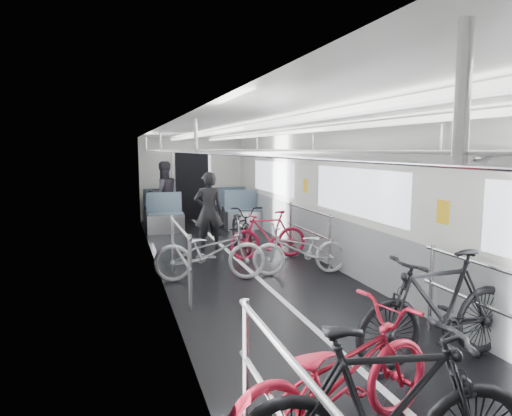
{
  "coord_description": "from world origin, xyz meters",
  "views": [
    {
      "loc": [
        -2.15,
        -6.36,
        2.08
      ],
      "look_at": [
        0.0,
        0.59,
        1.13
      ],
      "focal_mm": 32.0,
      "sensor_mm": 36.0,
      "label": 1
    }
  ],
  "objects_px": {
    "bike_left_far": "(210,252)",
    "bike_right_far": "(268,235)",
    "bike_aisle": "(242,227)",
    "person_standing": "(209,211)",
    "bike_right_mid": "(300,249)",
    "bike_left_mid": "(386,414)",
    "bike_right_near": "(439,308)",
    "bike_left_near": "(337,376)",
    "person_seated": "(164,194)"
  },
  "relations": [
    {
      "from": "bike_right_near",
      "to": "person_standing",
      "type": "distance_m",
      "value": 5.73
    },
    {
      "from": "bike_right_mid",
      "to": "bike_left_near",
      "type": "bearing_deg",
      "value": -12.18
    },
    {
      "from": "person_seated",
      "to": "bike_aisle",
      "type": "bearing_deg",
      "value": 96.42
    },
    {
      "from": "bike_left_near",
      "to": "person_seated",
      "type": "height_order",
      "value": "person_seated"
    },
    {
      "from": "bike_right_far",
      "to": "person_standing",
      "type": "height_order",
      "value": "person_standing"
    },
    {
      "from": "bike_left_near",
      "to": "person_seated",
      "type": "xyz_separation_m",
      "value": [
        -0.23,
        9.54,
        0.4
      ]
    },
    {
      "from": "bike_left_far",
      "to": "bike_right_far",
      "type": "relative_size",
      "value": 1.16
    },
    {
      "from": "bike_left_mid",
      "to": "person_standing",
      "type": "height_order",
      "value": "person_standing"
    },
    {
      "from": "bike_left_far",
      "to": "bike_right_near",
      "type": "height_order",
      "value": "bike_right_near"
    },
    {
      "from": "bike_left_far",
      "to": "bike_right_near",
      "type": "distance_m",
      "value": 3.77
    },
    {
      "from": "bike_right_mid",
      "to": "bike_aisle",
      "type": "bearing_deg",
      "value": -162.17
    },
    {
      "from": "person_standing",
      "to": "person_seated",
      "type": "height_order",
      "value": "person_seated"
    },
    {
      "from": "bike_left_near",
      "to": "person_standing",
      "type": "relative_size",
      "value": 1.13
    },
    {
      "from": "bike_left_near",
      "to": "bike_right_far",
      "type": "xyz_separation_m",
      "value": [
        1.28,
        5.3,
        -0.02
      ]
    },
    {
      "from": "bike_left_far",
      "to": "bike_right_far",
      "type": "height_order",
      "value": "bike_left_far"
    },
    {
      "from": "bike_left_mid",
      "to": "bike_aisle",
      "type": "relative_size",
      "value": 1.01
    },
    {
      "from": "bike_left_near",
      "to": "bike_left_far",
      "type": "height_order",
      "value": "bike_left_near"
    },
    {
      "from": "bike_left_far",
      "to": "bike_right_far",
      "type": "xyz_separation_m",
      "value": [
        1.34,
        1.08,
        -0.01
      ]
    },
    {
      "from": "bike_right_far",
      "to": "bike_aisle",
      "type": "height_order",
      "value": "bike_aisle"
    },
    {
      "from": "bike_left_near",
      "to": "bike_right_near",
      "type": "distance_m",
      "value": 1.69
    },
    {
      "from": "bike_right_near",
      "to": "person_standing",
      "type": "bearing_deg",
      "value": -170.89
    },
    {
      "from": "bike_left_mid",
      "to": "bike_right_near",
      "type": "relative_size",
      "value": 0.98
    },
    {
      "from": "bike_right_near",
      "to": "person_seated",
      "type": "bearing_deg",
      "value": -171.18
    },
    {
      "from": "bike_left_near",
      "to": "bike_left_mid",
      "type": "bearing_deg",
      "value": 165.84
    },
    {
      "from": "bike_left_far",
      "to": "bike_aisle",
      "type": "bearing_deg",
      "value": -18.65
    },
    {
      "from": "person_standing",
      "to": "bike_right_near",
      "type": "bearing_deg",
      "value": 105.9
    },
    {
      "from": "bike_left_mid",
      "to": "bike_left_far",
      "type": "height_order",
      "value": "bike_left_mid"
    },
    {
      "from": "bike_left_near",
      "to": "bike_left_far",
      "type": "bearing_deg",
      "value": -13.65
    },
    {
      "from": "bike_left_far",
      "to": "person_standing",
      "type": "bearing_deg",
      "value": -1.65
    },
    {
      "from": "bike_left_mid",
      "to": "bike_right_near",
      "type": "xyz_separation_m",
      "value": [
        1.49,
        1.38,
        0.01
      ]
    },
    {
      "from": "bike_left_near",
      "to": "bike_right_mid",
      "type": "bearing_deg",
      "value": -33.76
    },
    {
      "from": "bike_left_mid",
      "to": "bike_left_far",
      "type": "distance_m",
      "value": 4.82
    },
    {
      "from": "bike_aisle",
      "to": "person_standing",
      "type": "distance_m",
      "value": 0.76
    },
    {
      "from": "bike_right_far",
      "to": "person_standing",
      "type": "xyz_separation_m",
      "value": [
        -0.93,
        1.09,
        0.35
      ]
    },
    {
      "from": "bike_right_far",
      "to": "bike_right_mid",
      "type": "bearing_deg",
      "value": 6.59
    },
    {
      "from": "bike_right_near",
      "to": "bike_right_mid",
      "type": "relative_size",
      "value": 1.15
    },
    {
      "from": "bike_left_near",
      "to": "bike_aisle",
      "type": "distance_m",
      "value": 6.38
    },
    {
      "from": "bike_right_mid",
      "to": "person_standing",
      "type": "bearing_deg",
      "value": -147.27
    },
    {
      "from": "bike_right_mid",
      "to": "person_seated",
      "type": "height_order",
      "value": "person_seated"
    },
    {
      "from": "bike_right_mid",
      "to": "person_standing",
      "type": "relative_size",
      "value": 0.99
    },
    {
      "from": "bike_right_mid",
      "to": "bike_aisle",
      "type": "height_order",
      "value": "bike_aisle"
    },
    {
      "from": "bike_left_near",
      "to": "bike_right_near",
      "type": "bearing_deg",
      "value": -76.79
    },
    {
      "from": "bike_right_far",
      "to": "bike_right_near",
      "type": "bearing_deg",
      "value": 1.49
    },
    {
      "from": "bike_left_mid",
      "to": "bike_right_far",
      "type": "height_order",
      "value": "bike_left_mid"
    },
    {
      "from": "bike_right_far",
      "to": "bike_aisle",
      "type": "distance_m",
      "value": 1.02
    },
    {
      "from": "bike_left_near",
      "to": "bike_right_far",
      "type": "bearing_deg",
      "value": -28.06
    },
    {
      "from": "bike_left_far",
      "to": "person_seated",
      "type": "height_order",
      "value": "person_seated"
    },
    {
      "from": "bike_aisle",
      "to": "person_standing",
      "type": "height_order",
      "value": "person_standing"
    },
    {
      "from": "bike_right_mid",
      "to": "person_standing",
      "type": "distance_m",
      "value": 2.55
    },
    {
      "from": "bike_right_far",
      "to": "person_seated",
      "type": "bearing_deg",
      "value": -161.45
    }
  ]
}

